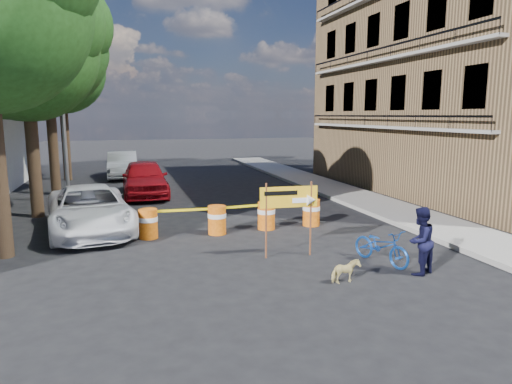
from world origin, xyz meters
TOP-DOWN VIEW (x-y plane):
  - ground at (0.00, 0.00)m, footprint 120.00×120.00m
  - sidewalk_east at (6.20, 6.00)m, footprint 2.40×40.00m
  - apartment_building at (12.00, 8.00)m, footprint 8.00×16.00m
  - tree_mid_a at (-6.74, 7.00)m, footprint 5.25×5.00m
  - tree_mid_b at (-6.73, 12.00)m, footprint 5.67×5.40m
  - tree_far at (-6.74, 17.00)m, footprint 5.04×4.80m
  - streetlamp at (-5.93, 9.50)m, footprint 1.25×0.18m
  - barrel_far_left at (-3.06, 2.84)m, footprint 0.58×0.58m
  - barrel_mid_left at (-0.97, 2.74)m, footprint 0.58×0.58m
  - barrel_mid_right at (0.71, 2.91)m, footprint 0.58×0.58m
  - barrel_far_right at (2.31, 2.95)m, footprint 0.58×0.58m
  - detour_sign at (0.59, -0.08)m, footprint 1.55×0.30m
  - pedestrian at (2.86, -2.18)m, footprint 0.96×0.88m
  - bicycle at (2.43, -1.23)m, footprint 0.84×1.04m
  - dog at (0.93, -2.24)m, footprint 0.67×0.37m
  - suv_white at (-4.80, 4.13)m, footprint 3.13×5.54m
  - sedan_red at (-2.80, 10.41)m, footprint 2.00×4.89m
  - sedan_silver at (-3.77, 17.22)m, footprint 1.66×4.72m

SIDE VIEW (x-z plane):
  - ground at x=0.00m, z-range 0.00..0.00m
  - sidewalk_east at x=6.20m, z-range 0.00..0.15m
  - dog at x=0.93m, z-range 0.00..0.54m
  - barrel_far_left at x=-3.06m, z-range 0.02..0.92m
  - barrel_mid_left at x=-0.97m, z-range 0.02..0.92m
  - barrel_mid_right at x=0.71m, z-range 0.02..0.92m
  - barrel_far_right at x=2.31m, z-range 0.02..0.92m
  - suv_white at x=-4.80m, z-range 0.00..1.46m
  - sedan_silver at x=-3.77m, z-range 0.00..1.55m
  - pedestrian at x=2.86m, z-range 0.00..1.61m
  - sedan_red at x=-2.80m, z-range 0.00..1.66m
  - bicycle at x=2.43m, z-range 0.00..1.72m
  - detour_sign at x=0.59m, z-range 0.47..2.46m
  - streetlamp at x=-5.93m, z-range 0.38..8.38m
  - apartment_building at x=12.00m, z-range 0.00..12.00m
  - tree_mid_a at x=-6.74m, z-range 1.67..10.34m
  - tree_far at x=-6.74m, z-range 1.80..10.64m
  - tree_mid_b at x=-6.73m, z-range 1.90..11.53m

